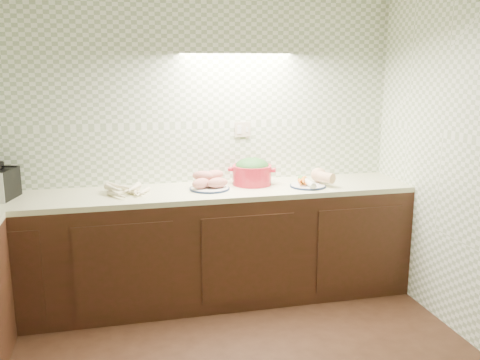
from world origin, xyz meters
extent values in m
cube|color=#9AAE8A|center=(0.00, 1.78, 1.30)|extent=(3.60, 0.05, 2.60)
cube|color=#C4B39B|center=(0.55, 1.79, 1.32)|extent=(0.13, 0.01, 0.12)
cube|color=black|center=(0.00, 1.50, 0.43)|extent=(3.60, 0.60, 0.86)
cube|color=beige|center=(0.00, 1.50, 0.88)|extent=(3.60, 0.60, 0.04)
cone|color=#F5E4C3|center=(-0.51, 1.43, 0.92)|extent=(0.17, 0.17, 0.04)
cone|color=#F5E4C3|center=(-0.35, 1.50, 0.92)|extent=(0.10, 0.18, 0.05)
cone|color=#F5E4C3|center=(-0.30, 1.40, 0.92)|extent=(0.13, 0.20, 0.04)
cone|color=#F5E4C3|center=(-0.41, 1.45, 0.92)|extent=(0.16, 0.19, 0.05)
cone|color=#F5E4C3|center=(-0.50, 1.42, 0.92)|extent=(0.14, 0.18, 0.04)
cone|color=#F5E4C3|center=(-0.51, 1.40, 0.93)|extent=(0.17, 0.17, 0.05)
cone|color=#F5E4C3|center=(-0.41, 1.49, 0.95)|extent=(0.08, 0.22, 0.05)
cone|color=#F5E4C3|center=(-0.50, 1.40, 0.95)|extent=(0.08, 0.19, 0.05)
cone|color=#F5E4C3|center=(-0.40, 1.56, 0.94)|extent=(0.13, 0.22, 0.04)
cylinder|color=#111F3F|center=(0.22, 1.51, 0.91)|extent=(0.31, 0.31, 0.01)
cylinder|color=silver|center=(0.22, 1.51, 0.91)|extent=(0.29, 0.29, 0.02)
ellipsoid|color=tan|center=(0.15, 1.48, 0.96)|extent=(0.17, 0.09, 0.08)
ellipsoid|color=tan|center=(0.28, 1.47, 0.96)|extent=(0.17, 0.09, 0.08)
ellipsoid|color=tan|center=(0.22, 1.56, 0.96)|extent=(0.17, 0.09, 0.08)
ellipsoid|color=tan|center=(0.18, 1.54, 1.00)|extent=(0.17, 0.09, 0.08)
ellipsoid|color=tan|center=(0.26, 1.55, 1.00)|extent=(0.17, 0.09, 0.08)
cylinder|color=black|center=(0.28, 1.63, 0.93)|extent=(0.14, 0.14, 0.05)
sphere|color=maroon|center=(0.26, 1.63, 0.97)|extent=(0.08, 0.08, 0.08)
sphere|color=white|center=(0.30, 1.64, 0.96)|extent=(0.05, 0.05, 0.05)
cylinder|color=red|center=(0.58, 1.59, 0.98)|extent=(0.40, 0.40, 0.16)
cube|color=red|center=(0.42, 1.65, 1.02)|extent=(0.06, 0.08, 0.02)
cube|color=red|center=(0.74, 1.53, 1.02)|extent=(0.06, 0.08, 0.02)
ellipsoid|color=#306026|center=(0.58, 1.59, 1.04)|extent=(0.28, 0.28, 0.15)
cylinder|color=#111F3F|center=(0.99, 1.42, 0.91)|extent=(0.29, 0.29, 0.01)
cylinder|color=silver|center=(0.99, 1.42, 0.91)|extent=(0.27, 0.27, 0.02)
cone|color=orange|center=(0.99, 1.44, 0.93)|extent=(0.11, 0.16, 0.03)
cone|color=orange|center=(0.98, 1.45, 0.93)|extent=(0.11, 0.16, 0.03)
cone|color=orange|center=(0.96, 1.44, 0.93)|extent=(0.11, 0.16, 0.03)
cone|color=orange|center=(0.94, 1.43, 0.95)|extent=(0.11, 0.16, 0.03)
cone|color=orange|center=(0.95, 1.43, 0.95)|extent=(0.11, 0.16, 0.03)
cylinder|color=silver|center=(0.98, 1.36, 0.94)|extent=(0.05, 0.18, 0.04)
cylinder|color=#356E2E|center=(0.98, 1.50, 0.94)|extent=(0.05, 0.11, 0.05)
camera|label=1|loc=(-0.48, -2.44, 1.87)|focal=40.00mm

